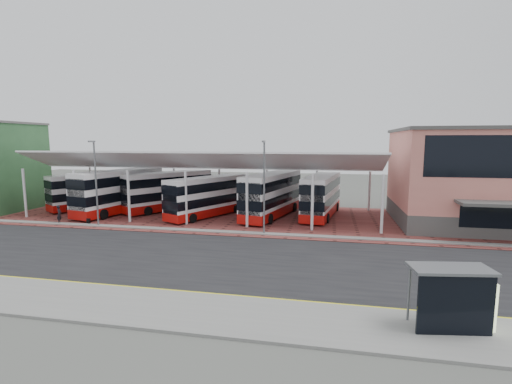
{
  "coord_description": "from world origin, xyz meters",
  "views": [
    {
      "loc": [
        7.46,
        -24.55,
        7.99
      ],
      "look_at": [
        0.81,
        8.7,
        3.36
      ],
      "focal_mm": 26.0,
      "sensor_mm": 36.0,
      "label": 1
    }
  ],
  "objects_px": {
    "bus_0": "(94,191)",
    "bus_1": "(120,191)",
    "bus_3": "(208,197)",
    "bus_shelter": "(460,293)",
    "terminal": "(498,177)",
    "bus_5": "(322,196)",
    "pedestrian": "(59,214)",
    "bus_2": "(168,191)",
    "bus_4": "(272,195)"
  },
  "relations": [
    {
      "from": "bus_2",
      "to": "bus_5",
      "type": "height_order",
      "value": "bus_2"
    },
    {
      "from": "bus_1",
      "to": "bus_0",
      "type": "bearing_deg",
      "value": 171.46
    },
    {
      "from": "bus_2",
      "to": "bus_4",
      "type": "bearing_deg",
      "value": 26.33
    },
    {
      "from": "bus_0",
      "to": "pedestrian",
      "type": "xyz_separation_m",
      "value": [
        1.85,
        -8.14,
        -1.17
      ]
    },
    {
      "from": "terminal",
      "to": "bus_5",
      "type": "bearing_deg",
      "value": 175.62
    },
    {
      "from": "bus_0",
      "to": "bus_1",
      "type": "xyz_separation_m",
      "value": [
        4.64,
        -1.88,
        0.32
      ]
    },
    {
      "from": "bus_2",
      "to": "pedestrian",
      "type": "bearing_deg",
      "value": -97.99
    },
    {
      "from": "terminal",
      "to": "pedestrian",
      "type": "bearing_deg",
      "value": -169.91
    },
    {
      "from": "bus_0",
      "to": "pedestrian",
      "type": "distance_m",
      "value": 8.43
    },
    {
      "from": "bus_0",
      "to": "bus_2",
      "type": "relative_size",
      "value": 0.94
    },
    {
      "from": "bus_0",
      "to": "pedestrian",
      "type": "relative_size",
      "value": 5.54
    },
    {
      "from": "bus_1",
      "to": "bus_5",
      "type": "bearing_deg",
      "value": 19.51
    },
    {
      "from": "bus_1",
      "to": "bus_3",
      "type": "xyz_separation_m",
      "value": [
        10.38,
        -0.19,
        -0.28
      ]
    },
    {
      "from": "bus_1",
      "to": "bus_4",
      "type": "bearing_deg",
      "value": 17.17
    },
    {
      "from": "terminal",
      "to": "bus_shelter",
      "type": "xyz_separation_m",
      "value": [
        -10.16,
        -22.56,
        -2.87
      ]
    },
    {
      "from": "bus_1",
      "to": "bus_3",
      "type": "distance_m",
      "value": 10.39
    },
    {
      "from": "bus_shelter",
      "to": "bus_5",
      "type": "bearing_deg",
      "value": 95.89
    },
    {
      "from": "bus_1",
      "to": "bus_5",
      "type": "relative_size",
      "value": 1.09
    },
    {
      "from": "bus_0",
      "to": "bus_4",
      "type": "bearing_deg",
      "value": 28.98
    },
    {
      "from": "terminal",
      "to": "bus_3",
      "type": "height_order",
      "value": "terminal"
    },
    {
      "from": "bus_2",
      "to": "bus_4",
      "type": "height_order",
      "value": "bus_4"
    },
    {
      "from": "terminal",
      "to": "bus_5",
      "type": "height_order",
      "value": "terminal"
    },
    {
      "from": "terminal",
      "to": "bus_0",
      "type": "xyz_separation_m",
      "value": [
        -43.25,
        0.78,
        -2.55
      ]
    },
    {
      "from": "bus_0",
      "to": "bus_3",
      "type": "distance_m",
      "value": 15.16
    },
    {
      "from": "bus_0",
      "to": "pedestrian",
      "type": "bearing_deg",
      "value": -46.17
    },
    {
      "from": "bus_1",
      "to": "bus_4",
      "type": "xyz_separation_m",
      "value": [
        17.11,
        1.1,
        -0.07
      ]
    },
    {
      "from": "bus_1",
      "to": "bus_2",
      "type": "height_order",
      "value": "bus_1"
    },
    {
      "from": "bus_2",
      "to": "pedestrian",
      "type": "relative_size",
      "value": 5.91
    },
    {
      "from": "terminal",
      "to": "bus_2",
      "type": "xyz_separation_m",
      "value": [
        -33.9,
        1.37,
        -2.39
      ]
    },
    {
      "from": "terminal",
      "to": "pedestrian",
      "type": "xyz_separation_m",
      "value": [
        -41.4,
        -7.36,
        -3.72
      ]
    },
    {
      "from": "bus_shelter",
      "to": "bus_2",
      "type": "bearing_deg",
      "value": 126.13
    },
    {
      "from": "bus_2",
      "to": "bus_5",
      "type": "xyz_separation_m",
      "value": [
        17.57,
        -0.12,
        -0.03
      ]
    },
    {
      "from": "bus_0",
      "to": "bus_3",
      "type": "height_order",
      "value": "bus_3"
    },
    {
      "from": "terminal",
      "to": "pedestrian",
      "type": "relative_size",
      "value": 10.43
    },
    {
      "from": "bus_3",
      "to": "bus_4",
      "type": "relative_size",
      "value": 0.89
    },
    {
      "from": "bus_shelter",
      "to": "terminal",
      "type": "bearing_deg",
      "value": 57.11
    },
    {
      "from": "bus_4",
      "to": "pedestrian",
      "type": "distance_m",
      "value": 21.27
    },
    {
      "from": "bus_5",
      "to": "pedestrian",
      "type": "relative_size",
      "value": 6.18
    },
    {
      "from": "bus_0",
      "to": "bus_1",
      "type": "bearing_deg",
      "value": 9.0
    },
    {
      "from": "bus_2",
      "to": "pedestrian",
      "type": "xyz_separation_m",
      "value": [
        -7.49,
        -8.74,
        -1.33
      ]
    },
    {
      "from": "bus_1",
      "to": "bus_3",
      "type": "bearing_deg",
      "value": 12.45
    },
    {
      "from": "bus_4",
      "to": "bus_1",
      "type": "bearing_deg",
      "value": -162.68
    },
    {
      "from": "terminal",
      "to": "bus_0",
      "type": "height_order",
      "value": "terminal"
    },
    {
      "from": "bus_4",
      "to": "pedestrian",
      "type": "relative_size",
      "value": 6.53
    },
    {
      "from": "bus_1",
      "to": "pedestrian",
      "type": "relative_size",
      "value": 6.74
    },
    {
      "from": "bus_5",
      "to": "bus_shelter",
      "type": "xyz_separation_m",
      "value": [
        6.17,
        -23.81,
        -0.45
      ]
    },
    {
      "from": "bus_0",
      "to": "bus_2",
      "type": "distance_m",
      "value": 9.36
    },
    {
      "from": "terminal",
      "to": "bus_5",
      "type": "relative_size",
      "value": 1.69
    },
    {
      "from": "bus_0",
      "to": "bus_4",
      "type": "distance_m",
      "value": 21.76
    },
    {
      "from": "bus_5",
      "to": "pedestrian",
      "type": "bearing_deg",
      "value": -152.28
    }
  ]
}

